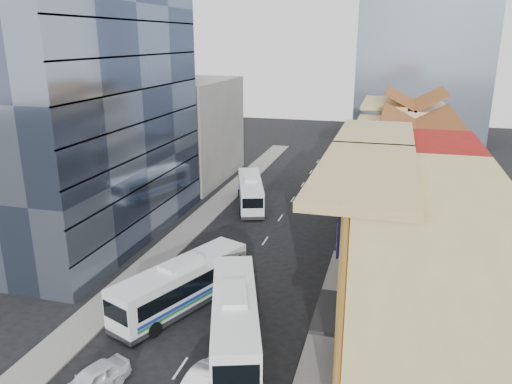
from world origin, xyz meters
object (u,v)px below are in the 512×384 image
(shophouse_tan, at_px, (425,279))
(sedan_left, at_px, (93,380))
(bus_right, at_px, (235,318))
(bus_left_far, at_px, (250,191))
(office_tower, at_px, (85,88))
(bus_left_near, at_px, (182,284))

(shophouse_tan, relative_size, sedan_left, 3.11)
(bus_right, relative_size, sedan_left, 2.78)
(shophouse_tan, distance_m, bus_left_far, 33.17)
(shophouse_tan, bearing_deg, office_tower, 155.70)
(shophouse_tan, distance_m, sedan_left, 20.06)
(shophouse_tan, height_order, bus_right, shophouse_tan)
(bus_left_far, relative_size, sedan_left, 2.55)
(bus_left_near, bearing_deg, shophouse_tan, 12.77)
(bus_left_far, bearing_deg, sedan_left, -107.85)
(bus_right, distance_m, sedan_left, 9.24)
(shophouse_tan, relative_size, office_tower, 0.47)
(bus_left_far, xyz_separation_m, bus_right, (7.00, -28.01, 0.17))
(bus_left_far, xyz_separation_m, sedan_left, (0.52, -34.48, -1.07))
(bus_left_near, bearing_deg, sedan_left, -74.12)
(office_tower, relative_size, bus_left_far, 2.62)
(sedan_left, bearing_deg, shophouse_tan, 43.49)
(office_tower, bearing_deg, shophouse_tan, -24.30)
(shophouse_tan, xyz_separation_m, sedan_left, (-17.96, -7.25, -5.24))
(bus_left_far, bearing_deg, bus_right, -94.69)
(office_tower, xyz_separation_m, sedan_left, (13.04, -21.25, -14.24))
(bus_left_near, xyz_separation_m, bus_left_far, (-1.68, 24.37, -0.09))
(bus_right, bearing_deg, shophouse_tan, -14.65)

